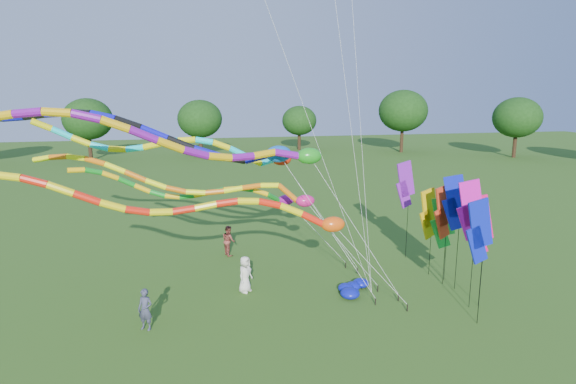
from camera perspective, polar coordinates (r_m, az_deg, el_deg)
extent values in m
plane|color=#2B5416|center=(17.12, 6.96, -18.62)|extent=(160.00, 160.00, 0.00)
cylinder|color=#382314|center=(72.83, 25.32, 4.98)|extent=(0.50, 0.50, 2.99)
ellipsoid|color=#14370F|center=(72.56, 25.59, 8.04)|extent=(6.31, 6.31, 5.37)
cylinder|color=#382314|center=(70.28, 13.24, 5.41)|extent=(0.50, 0.50, 2.56)
ellipsoid|color=#14370F|center=(70.01, 13.37, 8.13)|extent=(5.41, 5.41, 4.60)
cylinder|color=#382314|center=(70.96, 1.40, 5.72)|extent=(0.50, 0.50, 2.43)
ellipsoid|color=#14370F|center=(70.70, 1.41, 8.27)|extent=(5.12, 5.12, 4.35)
cylinder|color=#382314|center=(67.73, -10.33, 5.26)|extent=(0.50, 0.50, 2.47)
ellipsoid|color=#14370F|center=(67.45, -10.43, 7.99)|extent=(5.22, 5.22, 4.44)
cylinder|color=#382314|center=(65.53, -22.19, 4.87)|extent=(0.50, 0.50, 3.59)
ellipsoid|color=#14370F|center=(65.21, -22.51, 8.96)|extent=(7.58, 7.58, 6.45)
cylinder|color=black|center=(20.42, 13.95, -13.17)|extent=(0.05, 0.05, 0.30)
cylinder|color=silver|center=(19.27, 9.83, -8.59)|extent=(0.02, 0.02, 4.62)
ellipsoid|color=#F2500C|center=(18.39, 5.35, -3.83)|extent=(0.93, 0.60, 0.60)
cylinder|color=red|center=(18.31, 2.99, -3.25)|extent=(0.27, 0.27, 0.92)
cylinder|color=yellow|center=(18.29, 0.41, -2.13)|extent=(0.27, 0.27, 0.88)
cylinder|color=red|center=(18.31, -2.16, -1.37)|extent=(0.27, 0.27, 0.83)
cylinder|color=yellow|center=(18.35, -4.70, -1.09)|extent=(0.27, 0.27, 0.81)
cylinder|color=red|center=(18.39, -7.22, -1.24)|extent=(0.27, 0.27, 0.81)
cylinder|color=yellow|center=(18.41, -9.73, -1.66)|extent=(0.27, 0.27, 0.82)
cylinder|color=red|center=(18.41, -12.25, -2.10)|extent=(0.27, 0.27, 0.82)
cylinder|color=yellow|center=(18.38, -14.80, -2.31)|extent=(0.27, 0.27, 0.83)
cylinder|color=red|center=(18.32, -17.41, -2.14)|extent=(0.27, 0.27, 0.85)
cylinder|color=yellow|center=(18.27, -20.06, -1.55)|extent=(0.27, 0.27, 0.89)
cylinder|color=red|center=(18.25, -22.72, -0.66)|extent=(0.27, 0.27, 0.91)
cylinder|color=yellow|center=(18.31, -25.35, 0.32)|extent=(0.27, 0.27, 0.89)
cylinder|color=red|center=(18.48, -27.87, 1.14)|extent=(0.27, 0.27, 0.85)
cylinder|color=yellow|center=(18.77, -30.21, 1.61)|extent=(0.27, 0.27, 0.82)
cylinder|color=black|center=(21.97, 10.60, -11.18)|extent=(0.05, 0.05, 0.30)
cylinder|color=silver|center=(21.08, 6.43, -6.14)|extent=(0.02, 0.02, 4.99)
ellipsoid|color=#CF176D|center=(20.52, 2.05, -1.06)|extent=(0.82, 0.53, 0.53)
cylinder|color=orange|center=(20.73, -0.01, -0.12)|extent=(0.24, 0.24, 1.11)
cylinder|color=#FAFF0D|center=(20.99, -2.16, 0.79)|extent=(0.24, 0.24, 0.80)
cylinder|color=orange|center=(21.07, -4.32, 0.64)|extent=(0.24, 0.24, 0.81)
cylinder|color=#FAFF0D|center=(21.13, -6.49, 0.31)|extent=(0.24, 0.24, 0.82)
cylinder|color=orange|center=(21.15, -8.68, 0.02)|extent=(0.24, 0.24, 0.82)
cylinder|color=#FAFF0D|center=(21.15, -10.90, -0.04)|extent=(0.24, 0.24, 0.82)
cylinder|color=orange|center=(21.13, -13.14, 0.27)|extent=(0.24, 0.24, 0.85)
cylinder|color=#FAFF0D|center=(21.13, -15.39, 0.92)|extent=(0.24, 0.24, 0.88)
cylinder|color=orange|center=(21.18, -17.63, 1.80)|extent=(0.24, 0.24, 0.89)
cylinder|color=#FAFF0D|center=(21.31, -19.81, 2.70)|extent=(0.24, 0.24, 0.87)
cylinder|color=orange|center=(21.55, -21.87, 3.40)|extent=(0.24, 0.24, 0.83)
cylinder|color=#FAFF0D|center=(21.89, -23.79, 3.77)|extent=(0.24, 0.24, 0.80)
cylinder|color=orange|center=(22.33, -25.53, 3.78)|extent=(0.24, 0.24, 0.81)
cylinder|color=#FAFF0D|center=(22.85, -27.12, 3.54)|extent=(0.24, 0.24, 0.83)
cylinder|color=black|center=(21.25, 12.95, -12.10)|extent=(0.05, 0.05, 0.30)
cylinder|color=silver|center=(19.34, 8.12, -4.41)|extent=(0.02, 0.02, 7.23)
ellipsoid|color=#1C8E19|center=(18.03, 2.52, 4.30)|extent=(0.96, 0.62, 0.62)
cylinder|color=#780D92|center=(18.02, -0.05, 4.51)|extent=(0.28, 0.28, 0.97)
cylinder|color=#D6A10B|center=(17.97, -2.81, 4.52)|extent=(0.28, 0.28, 0.87)
cylinder|color=#780D92|center=(17.67, -5.40, 4.16)|extent=(0.28, 0.28, 0.87)
cylinder|color=#D6A10B|center=(17.35, -8.08, 4.14)|extent=(0.28, 0.28, 0.88)
cylinder|color=#780D92|center=(17.05, -10.86, 4.56)|extent=(0.28, 0.28, 0.91)
cylinder|color=#D6A10B|center=(16.80, -13.76, 5.42)|extent=(0.28, 0.28, 0.94)
cylinder|color=#780D92|center=(16.63, -16.75, 6.51)|extent=(0.28, 0.28, 0.94)
cylinder|color=#D6A10B|center=(16.57, -19.80, 7.55)|extent=(0.28, 0.28, 0.91)
cylinder|color=#780D92|center=(16.64, -22.81, 8.27)|extent=(0.28, 0.28, 0.88)
cylinder|color=#D6A10B|center=(16.82, -25.72, 8.50)|extent=(0.28, 0.28, 0.86)
cylinder|color=#780D92|center=(17.11, -28.47, 8.25)|extent=(0.28, 0.28, 0.87)
cylinder|color=black|center=(20.70, 10.32, -12.65)|extent=(0.05, 0.05, 0.30)
cylinder|color=silver|center=(19.45, 4.81, -4.30)|extent=(0.02, 0.02, 7.19)
ellipsoid|color=blue|center=(18.87, -1.12, 4.52)|extent=(1.02, 0.66, 0.66)
cylinder|color=#0E0BBE|center=(18.99, -3.64, 4.13)|extent=(0.30, 0.30, 1.01)
cylinder|color=black|center=(19.05, -6.58, 3.96)|extent=(0.30, 0.30, 1.01)
cylinder|color=#0E0BBE|center=(19.02, -9.59, 4.62)|extent=(0.30, 0.30, 1.04)
cylinder|color=black|center=(19.06, -12.59, 5.61)|extent=(0.30, 0.30, 1.06)
cylinder|color=#0E0BBE|center=(19.20, -15.55, 6.72)|extent=(0.30, 0.30, 1.06)
cylinder|color=black|center=(19.46, -18.39, 7.71)|extent=(0.30, 0.30, 1.03)
cylinder|color=#0E0BBE|center=(19.84, -21.06, 8.35)|extent=(0.30, 0.30, 0.99)
cylinder|color=black|center=(20.32, -23.52, 8.57)|extent=(0.30, 0.30, 0.98)
cylinder|color=#0E0BBE|center=(20.90, -25.76, 8.40)|extent=(0.30, 0.30, 0.99)
cylinder|color=black|center=(21.53, -27.81, 8.04)|extent=(0.30, 0.30, 1.00)
cylinder|color=#0E0BBE|center=(22.20, -29.72, 7.68)|extent=(0.30, 0.30, 0.99)
cylinder|color=black|center=(23.89, 8.23, -9.18)|extent=(0.05, 0.05, 0.30)
cylinder|color=silver|center=(22.31, 3.98, -2.87)|extent=(0.02, 0.02, 6.67)
ellipsoid|color=red|center=(21.20, -0.76, 3.92)|extent=(0.88, 0.56, 0.56)
cylinder|color=#0DDDE4|center=(20.84, -2.44, 3.64)|extent=(0.25, 0.25, 0.80)
cylinder|color=yellow|center=(20.42, -4.13, 3.83)|extent=(0.25, 0.25, 0.78)
cylinder|color=#0DDDE4|center=(20.17, -5.99, 4.74)|extent=(0.25, 0.25, 0.77)
cylinder|color=yellow|center=(20.02, -7.93, 5.52)|extent=(0.25, 0.25, 0.73)
cylinder|color=#0DDDE4|center=(19.97, -9.91, 5.99)|extent=(0.25, 0.25, 0.70)
cylinder|color=yellow|center=(20.02, -11.90, 6.05)|extent=(0.25, 0.25, 0.70)
cylinder|color=#0DDDE4|center=(20.15, -13.87, 5.78)|extent=(0.25, 0.25, 0.72)
cylinder|color=yellow|center=(20.34, -15.79, 5.33)|extent=(0.25, 0.25, 0.72)
cylinder|color=#0DDDE4|center=(20.54, -17.68, 4.95)|extent=(0.25, 0.25, 0.71)
cylinder|color=yellow|center=(20.74, -19.56, 4.81)|extent=(0.25, 0.25, 0.70)
cylinder|color=#0DDDE4|center=(20.89, -21.43, 5.03)|extent=(0.25, 0.25, 0.71)
cylinder|color=yellow|center=(21.00, -23.32, 5.58)|extent=(0.25, 0.25, 0.75)
cylinder|color=#0DDDE4|center=(21.05, -25.24, 6.34)|extent=(0.25, 0.25, 0.77)
cylinder|color=yellow|center=(21.06, -27.19, 7.10)|extent=(0.25, 0.25, 0.76)
cylinder|color=black|center=(24.51, 6.85, -8.59)|extent=(0.05, 0.05, 0.30)
cylinder|color=silver|center=(23.44, 3.43, -4.78)|extent=(0.02, 0.02, 4.58)
ellipsoid|color=#900D81|center=(22.59, -0.24, -0.95)|extent=(0.78, 0.50, 0.50)
cylinder|color=#12881E|center=(22.14, -1.75, -0.64)|extent=(0.23, 0.23, 0.95)
cylinder|color=yellow|center=(21.71, -3.27, -0.01)|extent=(0.23, 0.23, 0.69)
cylinder|color=#12881E|center=(21.65, -5.00, 0.35)|extent=(0.23, 0.23, 0.66)
cylinder|color=yellow|center=(21.70, -6.74, 0.36)|extent=(0.23, 0.23, 0.67)
cylinder|color=#12881E|center=(21.82, -8.47, 0.11)|extent=(0.23, 0.23, 0.69)
cylinder|color=yellow|center=(21.98, -10.18, -0.25)|extent=(0.23, 0.23, 0.69)
cylinder|color=#12881E|center=(22.15, -11.86, -0.51)|extent=(0.23, 0.23, 0.67)
cylinder|color=yellow|center=(22.27, -13.53, -0.52)|extent=(0.23, 0.23, 0.66)
cylinder|color=#12881E|center=(22.33, -15.20, -0.20)|extent=(0.23, 0.23, 0.68)
cylinder|color=yellow|center=(22.32, -16.89, 0.40)|extent=(0.23, 0.23, 0.72)
cylinder|color=#12881E|center=(22.26, -18.60, 1.15)|extent=(0.23, 0.23, 0.74)
cylinder|color=yellow|center=(22.15, -20.33, 1.84)|extent=(0.23, 0.23, 0.72)
cylinder|color=#12881E|center=(22.04, -22.07, 2.29)|extent=(0.23, 0.23, 0.69)
cylinder|color=yellow|center=(21.94, -23.82, 2.39)|extent=(0.23, 0.23, 0.67)
cylinder|color=black|center=(21.19, 9.86, -12.03)|extent=(0.04, 0.04, 0.30)
cylinder|color=silver|center=(19.86, 6.28, 16.81)|extent=(0.01, 0.01, 20.46)
cylinder|color=black|center=(21.19, 9.86, -12.03)|extent=(0.04, 0.04, 0.30)
cylinder|color=silver|center=(17.10, -1.93, 19.78)|extent=(0.01, 0.01, 23.37)
cylinder|color=black|center=(21.19, 9.86, -12.03)|extent=(0.04, 0.04, 0.30)
cylinder|color=silver|center=(21.20, 8.30, 11.84)|extent=(0.01, 0.01, 17.28)
cylinder|color=black|center=(22.42, 19.53, -5.04)|extent=(0.02, 0.02, 4.84)
cube|color=#0D1AC3|center=(21.95, 19.29, -0.46)|extent=(1.10, 0.52, 1.93)
cube|color=#0D1AC3|center=(22.11, 18.94, -2.48)|extent=(0.96, 0.46, 1.51)
cylinder|color=black|center=(23.92, 16.59, -4.93)|extent=(0.02, 0.02, 3.95)
cube|color=#E3B00B|center=(23.42, 16.41, -1.79)|extent=(1.13, 0.42, 1.93)
cube|color=#E3B00B|center=(23.56, 16.16, -3.71)|extent=(0.98, 0.37, 1.51)
cylinder|color=black|center=(25.96, 14.00, -2.44)|extent=(0.02, 0.02, 4.86)
cube|color=purple|center=(25.45, 13.80, 1.51)|extent=(1.15, 0.27, 1.93)
cube|color=purple|center=(25.56, 13.57, -0.27)|extent=(1.00, 0.24, 1.51)
cylinder|color=black|center=(20.71, 21.13, -6.32)|extent=(0.02, 0.02, 4.99)
cube|color=#EC0DB0|center=(20.14, 20.95, -1.21)|extent=(1.15, 0.31, 1.93)
cube|color=#EC0DB0|center=(20.30, 20.57, -3.42)|extent=(1.00, 0.28, 1.51)
cylinder|color=black|center=(19.45, 21.99, -8.21)|extent=(0.02, 0.02, 4.56)
cube|color=#0D1ABA|center=(18.84, 21.85, -3.49)|extent=(1.16, 0.14, 1.93)
cube|color=#0D1ABA|center=(19.01, 21.47, -5.84)|extent=(1.01, 0.14, 1.51)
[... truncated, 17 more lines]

